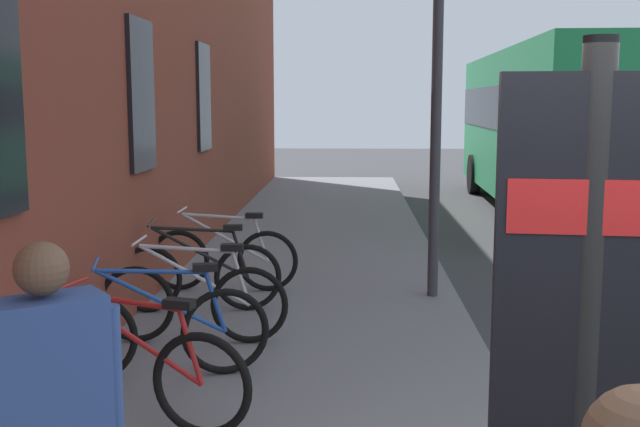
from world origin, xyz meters
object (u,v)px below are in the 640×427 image
at_px(transit_info_sign, 587,311).
at_px(pedestrian_near_bus, 48,396).
at_px(bicycle_under_window, 161,332).
at_px(city_bus, 555,122).
at_px(bicycle_nearest_sign, 132,373).
at_px(bicycle_far_end, 224,258).
at_px(bicycle_end_of_row, 194,302).
at_px(bicycle_beside_lamp, 199,275).

xyz_separation_m(transit_info_sign, pedestrian_near_bus, (0.73, 1.94, -0.58)).
height_order(bicycle_under_window, city_bus, city_bus).
bearing_deg(city_bus, bicycle_under_window, 151.04).
relative_size(bicycle_nearest_sign, transit_info_sign, 0.72).
bearing_deg(bicycle_under_window, bicycle_nearest_sign, -177.58).
bearing_deg(transit_info_sign, bicycle_far_end, 18.37).
distance_m(bicycle_under_window, transit_info_sign, 4.45).
distance_m(bicycle_end_of_row, pedestrian_near_bus, 3.92).
relative_size(transit_info_sign, pedestrian_near_bus, 1.45).
distance_m(bicycle_nearest_sign, city_bus, 12.80).
bearing_deg(transit_info_sign, city_bus, -14.14).
bearing_deg(transit_info_sign, bicycle_beside_lamp, 22.11).
distance_m(transit_info_sign, pedestrian_near_bus, 2.16).
height_order(bicycle_under_window, transit_info_sign, transit_info_sign).
relative_size(bicycle_far_end, city_bus, 0.17).
distance_m(bicycle_far_end, transit_info_sign, 7.05).
height_order(bicycle_end_of_row, pedestrian_near_bus, pedestrian_near_bus).
distance_m(bicycle_under_window, pedestrian_near_bus, 3.01).
bearing_deg(bicycle_beside_lamp, pedestrian_near_bus, -175.83).
xyz_separation_m(bicycle_nearest_sign, bicycle_beside_lamp, (2.95, 0.12, 0.00)).
distance_m(bicycle_beside_lamp, city_bus, 10.35).
height_order(bicycle_beside_lamp, city_bus, city_bus).
bearing_deg(bicycle_nearest_sign, transit_info_sign, -141.31).
bearing_deg(pedestrian_near_bus, bicycle_beside_lamp, 4.17).
height_order(bicycle_nearest_sign, bicycle_far_end, same).
bearing_deg(city_bus, pedestrian_near_bus, 157.64).
bearing_deg(bicycle_far_end, pedestrian_near_bus, -177.61).
bearing_deg(bicycle_under_window, bicycle_end_of_row, -4.62).
bearing_deg(bicycle_nearest_sign, pedestrian_near_bus, -173.25).
distance_m(bicycle_nearest_sign, pedestrian_near_bus, 2.10).
relative_size(bicycle_under_window, bicycle_beside_lamp, 0.98).
distance_m(bicycle_nearest_sign, bicycle_end_of_row, 1.88).
distance_m(bicycle_nearest_sign, bicycle_beside_lamp, 2.95).
bearing_deg(pedestrian_near_bus, transit_info_sign, -110.66).
distance_m(city_bus, pedestrian_near_bus, 14.46).
bearing_deg(bicycle_nearest_sign, bicycle_far_end, 0.13).
bearing_deg(pedestrian_near_bus, bicycle_under_window, 5.36).
xyz_separation_m(bicycle_under_window, bicycle_end_of_row, (0.94, -0.08, 0.00)).
bearing_deg(transit_info_sign, bicycle_under_window, 31.21).
xyz_separation_m(bicycle_nearest_sign, city_bus, (11.37, -5.73, 1.41)).
bearing_deg(city_bus, bicycle_end_of_row, 149.04).
height_order(bicycle_far_end, city_bus, city_bus).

